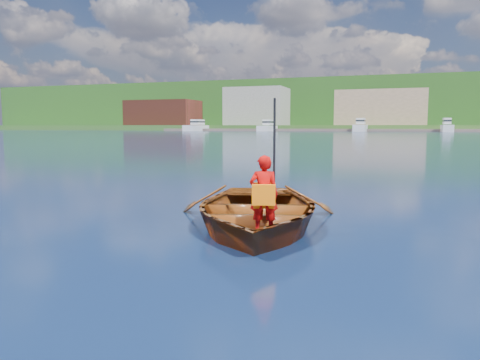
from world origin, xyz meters
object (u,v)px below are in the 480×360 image
marina_yachts (360,127)px  dock (399,130)px  child_paddler (264,194)px  rowboat (255,210)px

marina_yachts → dock: bearing=22.2°
child_paddler → dock: (1.22, 148.10, -0.29)m
child_paddler → marina_yachts: marina_yachts is taller
marina_yachts → child_paddler: bearing=-85.9°
dock → marina_yachts: size_ratio=1.14×
rowboat → child_paddler: 1.00m
rowboat → marina_yachts: bearing=94.0°
rowboat → dock: 147.28m
dock → marina_yachts: 12.48m
dock → marina_yachts: bearing=-157.8°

